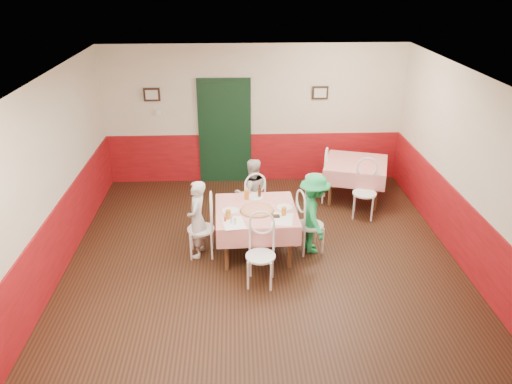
{
  "coord_description": "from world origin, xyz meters",
  "views": [
    {
      "loc": [
        -0.4,
        -6.23,
        4.18
      ],
      "look_at": [
        -0.1,
        0.56,
        1.05
      ],
      "focal_mm": 35.0,
      "sensor_mm": 36.0,
      "label": 1
    }
  ],
  "objects_px": {
    "pizza": "(257,210)",
    "glass_a": "(228,214)",
    "chair_far": "(252,203)",
    "diner_far": "(252,193)",
    "wallet": "(276,216)",
    "glass_c": "(247,195)",
    "diner_left": "(197,219)",
    "chair_right": "(310,225)",
    "second_table": "(355,181)",
    "glass_b": "(284,211)",
    "chair_second_b": "(364,193)",
    "chair_near": "(261,256)",
    "beer_bottle": "(260,192)",
    "chair_second_a": "(316,178)",
    "diner_right": "(314,214)",
    "chair_left": "(201,229)",
    "main_table": "(256,231)"
  },
  "relations": [
    {
      "from": "pizza",
      "to": "glass_a",
      "type": "xyz_separation_m",
      "value": [
        -0.43,
        -0.23,
        0.05
      ]
    },
    {
      "from": "chair_far",
      "to": "diner_far",
      "type": "height_order",
      "value": "diner_far"
    },
    {
      "from": "chair_far",
      "to": "wallet",
      "type": "bearing_deg",
      "value": 90.65
    },
    {
      "from": "glass_c",
      "to": "diner_left",
      "type": "distance_m",
      "value": 0.89
    },
    {
      "from": "chair_right",
      "to": "diner_far",
      "type": "bearing_deg",
      "value": 30.68
    },
    {
      "from": "second_table",
      "to": "chair_right",
      "type": "height_order",
      "value": "chair_right"
    },
    {
      "from": "chair_far",
      "to": "diner_left",
      "type": "height_order",
      "value": "diner_left"
    },
    {
      "from": "glass_b",
      "to": "chair_second_b",
      "type": "bearing_deg",
      "value": 40.87
    },
    {
      "from": "chair_second_b",
      "to": "glass_c",
      "type": "relative_size",
      "value": 6.4
    },
    {
      "from": "chair_near",
      "to": "glass_b",
      "type": "distance_m",
      "value": 0.83
    },
    {
      "from": "diner_left",
      "to": "beer_bottle",
      "type": "bearing_deg",
      "value": 123.94
    },
    {
      "from": "chair_far",
      "to": "chair_second_b",
      "type": "bearing_deg",
      "value": 173.7
    },
    {
      "from": "chair_far",
      "to": "chair_near",
      "type": "relative_size",
      "value": 1.0
    },
    {
      "from": "chair_second_a",
      "to": "diner_far",
      "type": "height_order",
      "value": "diner_far"
    },
    {
      "from": "chair_second_b",
      "to": "beer_bottle",
      "type": "bearing_deg",
      "value": -142.23
    },
    {
      "from": "chair_near",
      "to": "diner_right",
      "type": "bearing_deg",
      "value": 53.39
    },
    {
      "from": "diner_right",
      "to": "chair_second_b",
      "type": "bearing_deg",
      "value": -48.31
    },
    {
      "from": "chair_second_a",
      "to": "chair_second_b",
      "type": "relative_size",
      "value": 1.0
    },
    {
      "from": "chair_left",
      "to": "glass_b",
      "type": "relative_size",
      "value": 7.13
    },
    {
      "from": "diner_right",
      "to": "chair_left",
      "type": "bearing_deg",
      "value": 87.42
    },
    {
      "from": "chair_second_b",
      "to": "glass_c",
      "type": "xyz_separation_m",
      "value": [
        -2.12,
        -0.78,
        0.38
      ]
    },
    {
      "from": "chair_right",
      "to": "chair_near",
      "type": "xyz_separation_m",
      "value": [
        -0.82,
        -0.88,
        0.0
      ]
    },
    {
      "from": "glass_c",
      "to": "pizza",
      "type": "bearing_deg",
      "value": -71.44
    },
    {
      "from": "pizza",
      "to": "diner_right",
      "type": "relative_size",
      "value": 0.38
    },
    {
      "from": "second_table",
      "to": "diner_left",
      "type": "relative_size",
      "value": 0.9
    },
    {
      "from": "chair_second_a",
      "to": "wallet",
      "type": "bearing_deg",
      "value": -6.71
    },
    {
      "from": "pizza",
      "to": "glass_b",
      "type": "relative_size",
      "value": 3.93
    },
    {
      "from": "second_table",
      "to": "chair_left",
      "type": "bearing_deg",
      "value": -145.76
    },
    {
      "from": "glass_c",
      "to": "wallet",
      "type": "relative_size",
      "value": 1.28
    },
    {
      "from": "chair_near",
      "to": "glass_c",
      "type": "distance_m",
      "value": 1.29
    },
    {
      "from": "second_table",
      "to": "chair_near",
      "type": "xyz_separation_m",
      "value": [
        -1.96,
        -2.75,
        0.08
      ]
    },
    {
      "from": "glass_c",
      "to": "diner_left",
      "type": "bearing_deg",
      "value": -152.25
    },
    {
      "from": "chair_far",
      "to": "glass_c",
      "type": "height_order",
      "value": "same"
    },
    {
      "from": "chair_left",
      "to": "diner_left",
      "type": "bearing_deg",
      "value": -89.34
    },
    {
      "from": "glass_b",
      "to": "beer_bottle",
      "type": "height_order",
      "value": "beer_bottle"
    },
    {
      "from": "chair_second_b",
      "to": "glass_b",
      "type": "distance_m",
      "value": 2.12
    },
    {
      "from": "diner_right",
      "to": "glass_c",
      "type": "bearing_deg",
      "value": 67.01
    },
    {
      "from": "chair_second_b",
      "to": "glass_b",
      "type": "bearing_deg",
      "value": -122.13
    },
    {
      "from": "chair_second_b",
      "to": "chair_near",
      "type": "bearing_deg",
      "value": -117.36
    },
    {
      "from": "pizza",
      "to": "chair_second_b",
      "type": "bearing_deg",
      "value": 31.53
    },
    {
      "from": "pizza",
      "to": "diner_far",
      "type": "bearing_deg",
      "value": 92.42
    },
    {
      "from": "chair_second_b",
      "to": "beer_bottle",
      "type": "relative_size",
      "value": 4.62
    },
    {
      "from": "pizza",
      "to": "diner_right",
      "type": "bearing_deg",
      "value": 5.44
    },
    {
      "from": "glass_b",
      "to": "diner_left",
      "type": "bearing_deg",
      "value": 171.93
    },
    {
      "from": "glass_c",
      "to": "main_table",
      "type": "bearing_deg",
      "value": -70.58
    },
    {
      "from": "pizza",
      "to": "diner_left",
      "type": "height_order",
      "value": "diner_left"
    },
    {
      "from": "diner_left",
      "to": "chair_right",
      "type": "bearing_deg",
      "value": 100.6
    },
    {
      "from": "chair_left",
      "to": "glass_a",
      "type": "height_order",
      "value": "same"
    },
    {
      "from": "chair_second_a",
      "to": "chair_second_b",
      "type": "bearing_deg",
      "value": 62.01
    },
    {
      "from": "wallet",
      "to": "diner_far",
      "type": "relative_size",
      "value": 0.09
    }
  ]
}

